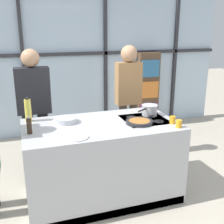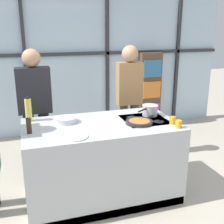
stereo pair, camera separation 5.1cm
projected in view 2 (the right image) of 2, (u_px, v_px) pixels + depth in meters
name	position (u px, v px, depth m)	size (l,w,h in m)	color
ground_plane	(102.00, 194.00, 3.54)	(18.00, 18.00, 0.00)	#BCB29E
back_window_wall	(68.00, 61.00, 5.29)	(6.40, 0.10, 2.80)	silver
bookshelf	(150.00, 90.00, 5.78)	(0.44, 0.19, 1.54)	brown
demo_island	(102.00, 160.00, 3.41)	(1.79, 0.98, 0.94)	#B7BABF
spectator_far_left	(35.00, 104.00, 3.89)	(0.46, 0.24, 1.75)	black
spectator_center_left	(129.00, 94.00, 4.28)	(0.38, 0.25, 1.77)	#47382D
frying_pan	(140.00, 122.00, 3.28)	(0.51, 0.39, 0.04)	#232326
saucepan	(150.00, 110.00, 3.56)	(0.33, 0.26, 0.14)	silver
white_plate	(75.00, 137.00, 2.87)	(0.27, 0.27, 0.01)	white
mixing_bowl	(66.00, 120.00, 3.31)	(0.25, 0.25, 0.06)	silver
oil_bottle	(28.00, 110.00, 3.34)	(0.08, 0.08, 0.30)	#E0CC4C
pepper_grinder	(29.00, 125.00, 2.96)	(0.05, 0.05, 0.20)	#332319
juice_glass_near	(179.00, 124.00, 3.13)	(0.07, 0.07, 0.09)	orange
juice_glass_far	(172.00, 120.00, 3.26)	(0.07, 0.07, 0.09)	orange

